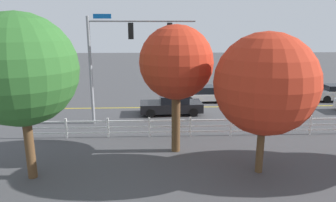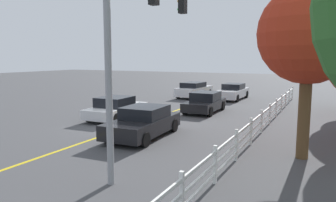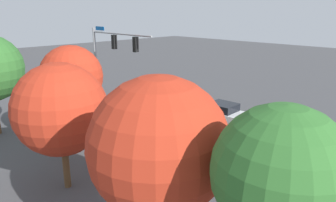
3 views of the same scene
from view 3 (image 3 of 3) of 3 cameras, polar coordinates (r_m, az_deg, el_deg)
ground_plane at (r=23.96m, az=4.23°, el=-3.71°), size 120.00×120.00×0.00m
lane_center_stripe at (r=21.73m, az=12.23°, el=-6.17°), size 28.00×0.16×0.01m
signal_assembly at (r=23.75m, az=-10.61°, el=8.05°), size 6.73×0.37×6.98m
car_0 at (r=18.79m, az=14.89°, el=-7.80°), size 4.19×2.00×1.36m
car_1 at (r=24.23m, az=10.21°, el=-2.09°), size 4.52×2.17×1.35m
car_3 at (r=23.40m, az=-1.18°, el=-2.40°), size 4.58×2.22×1.41m
white_rail_fence at (r=17.43m, az=-2.71°, el=-9.40°), size 26.10×0.10×1.15m
tree_0 at (r=18.66m, az=-17.13°, el=4.16°), size 3.55×3.55×6.28m
tree_1 at (r=14.75m, az=-18.94°, el=-1.46°), size 4.20×4.20×5.98m
tree_3 at (r=7.66m, az=19.81°, el=-12.65°), size 3.20×3.20×6.19m
tree_4 at (r=9.77m, az=-1.70°, el=-8.20°), size 4.45×4.45×6.31m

